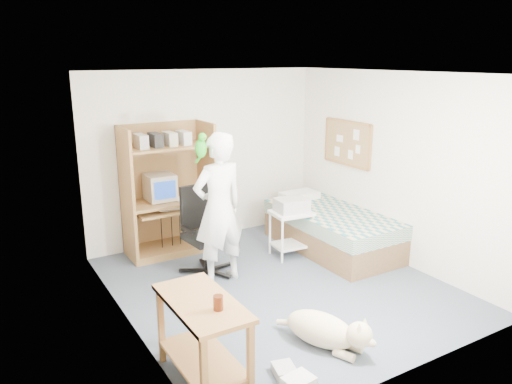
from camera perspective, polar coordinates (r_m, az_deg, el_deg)
floor at (r=6.13m, az=2.58°, el=-10.61°), size 4.00×4.00×0.00m
wall_back at (r=7.41m, az=-5.86°, el=4.09°), size 3.60×0.02×2.50m
wall_right at (r=6.84m, az=15.43°, el=2.68°), size 0.02×4.00×2.50m
wall_left at (r=4.97m, az=-14.86°, el=-1.92°), size 0.02×4.00×2.50m
ceiling at (r=5.52m, az=2.89°, el=13.43°), size 3.60×4.00×0.02m
computer_hutch at (r=7.01m, az=-10.03°, el=-0.32°), size 1.20×0.63×1.80m
bed at (r=7.20m, az=8.58°, el=-4.27°), size 1.02×2.02×0.66m
side_desk at (r=4.31m, az=-6.14°, el=-15.26°), size 0.50×1.00×0.75m
corkboard at (r=7.42m, az=10.39°, el=5.51°), size 0.04×0.94×0.66m
office_chair at (r=6.37m, az=-5.91°, el=-5.80°), size 0.62×0.62×1.11m
person at (r=5.95m, az=-4.28°, el=-1.92°), size 0.71×0.51×1.84m
parrot at (r=5.70m, az=-6.29°, el=5.17°), size 0.14×0.24×0.37m
dog at (r=4.94m, az=8.02°, el=-15.34°), size 0.59×1.00×0.40m
printer_cart at (r=6.86m, az=4.04°, el=-3.94°), size 0.57×0.47×0.64m
printer at (r=6.76m, az=4.09°, el=-1.50°), size 0.45×0.36×0.18m
crt_monitor at (r=6.95m, az=-10.92°, el=0.58°), size 0.37×0.40×0.36m
keyboard at (r=6.92m, az=-9.21°, el=-1.78°), size 0.47×0.23×0.03m
pencil_cup at (r=7.05m, az=-7.14°, el=-0.10°), size 0.08×0.08×0.12m
drink_glass at (r=4.01m, az=-4.33°, el=-12.51°), size 0.08×0.08×0.12m
floor_box_a at (r=4.46m, az=4.89°, el=-20.90°), size 0.27×0.23×0.10m
floor_box_b at (r=4.60m, az=3.25°, el=-19.69°), size 0.23×0.26×0.08m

